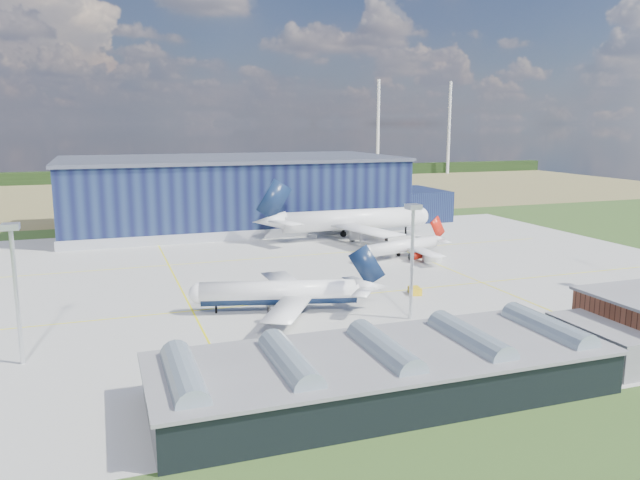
{
  "coord_description": "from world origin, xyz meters",
  "views": [
    {
      "loc": [
        -46.59,
        -135.8,
        38.18
      ],
      "look_at": [
        6.11,
        12.64,
        8.75
      ],
      "focal_mm": 35.0,
      "sensor_mm": 36.0,
      "label": 1
    }
  ],
  "objects_px": {
    "gse_van_b": "(388,254)",
    "airliner_red": "(402,240)",
    "gse_tug_a": "(415,291)",
    "gse_tug_b": "(370,269)",
    "airliner_navy": "(279,280)",
    "car_b": "(405,326)",
    "car_a": "(631,315)",
    "gse_van_a": "(432,258)",
    "light_mast_west": "(14,271)",
    "hangar": "(239,195)",
    "light_mast_center": "(412,243)",
    "airliner_widebody": "(353,209)",
    "gse_cart_b": "(313,236)"
  },
  "relations": [
    {
      "from": "gse_van_b",
      "to": "airliner_red",
      "type": "bearing_deg",
      "value": -80.36
    },
    {
      "from": "gse_tug_a",
      "to": "gse_tug_b",
      "type": "height_order",
      "value": "gse_tug_a"
    },
    {
      "from": "airliner_navy",
      "to": "gse_tug_a",
      "type": "distance_m",
      "value": 33.39
    },
    {
      "from": "gse_tug_b",
      "to": "car_b",
      "type": "bearing_deg",
      "value": -71.04
    },
    {
      "from": "gse_tug_a",
      "to": "car_a",
      "type": "xyz_separation_m",
      "value": [
        32.39,
        -30.11,
        -0.16
      ]
    },
    {
      "from": "airliner_red",
      "to": "car_b",
      "type": "distance_m",
      "value": 63.91
    },
    {
      "from": "gse_van_a",
      "to": "car_a",
      "type": "xyz_separation_m",
      "value": [
        11.71,
        -58.71,
        -0.48
      ]
    },
    {
      "from": "airliner_navy",
      "to": "gse_tug_a",
      "type": "height_order",
      "value": "airliner_navy"
    },
    {
      "from": "airliner_navy",
      "to": "car_b",
      "type": "distance_m",
      "value": 27.44
    },
    {
      "from": "airliner_navy",
      "to": "gse_tug_b",
      "type": "distance_m",
      "value": 42.19
    },
    {
      "from": "car_a",
      "to": "car_b",
      "type": "xyz_separation_m",
      "value": [
        -45.81,
        8.84,
        -0.01
      ]
    },
    {
      "from": "light_mast_west",
      "to": "car_a",
      "type": "relative_size",
      "value": 6.12
    },
    {
      "from": "gse_van_a",
      "to": "gse_tug_a",
      "type": "bearing_deg",
      "value": 156.41
    },
    {
      "from": "airliner_red",
      "to": "hangar",
      "type": "bearing_deg",
      "value": -82.75
    },
    {
      "from": "light_mast_west",
      "to": "airliner_navy",
      "type": "distance_m",
      "value": 49.48
    },
    {
      "from": "gse_van_a",
      "to": "gse_tug_b",
      "type": "bearing_deg",
      "value": 115.28
    },
    {
      "from": "light_mast_center",
      "to": "car_b",
      "type": "xyz_separation_m",
      "value": [
        -3.84,
        -5.13,
        -14.8
      ]
    },
    {
      "from": "hangar",
      "to": "airliner_widebody",
      "type": "height_order",
      "value": "hangar"
    },
    {
      "from": "gse_tug_b",
      "to": "gse_van_b",
      "type": "relative_size",
      "value": 0.65
    },
    {
      "from": "light_mast_center",
      "to": "gse_van_a",
      "type": "bearing_deg",
      "value": 55.92
    },
    {
      "from": "hangar",
      "to": "gse_cart_b",
      "type": "relative_size",
      "value": 50.57
    },
    {
      "from": "airliner_widebody",
      "to": "gse_van_a",
      "type": "distance_m",
      "value": 41.89
    },
    {
      "from": "airliner_navy",
      "to": "gse_van_a",
      "type": "bearing_deg",
      "value": -134.87
    },
    {
      "from": "light_mast_center",
      "to": "gse_cart_b",
      "type": "xyz_separation_m",
      "value": [
        10.64,
        90.92,
        -14.81
      ]
    },
    {
      "from": "airliner_red",
      "to": "gse_van_a",
      "type": "distance_m",
      "value": 10.25
    },
    {
      "from": "airliner_navy",
      "to": "car_a",
      "type": "height_order",
      "value": "airliner_navy"
    },
    {
      "from": "gse_van_b",
      "to": "light_mast_west",
      "type": "bearing_deg",
      "value": 165.5
    },
    {
      "from": "airliner_red",
      "to": "gse_cart_b",
      "type": "distance_m",
      "value": 41.56
    },
    {
      "from": "gse_tug_a",
      "to": "light_mast_west",
      "type": "bearing_deg",
      "value": -156.55
    },
    {
      "from": "gse_van_a",
      "to": "gse_cart_b",
      "type": "distance_m",
      "value": 50.18
    },
    {
      "from": "gse_van_b",
      "to": "car_a",
      "type": "bearing_deg",
      "value": -118.32
    },
    {
      "from": "light_mast_west",
      "to": "airliner_widebody",
      "type": "bearing_deg",
      "value": 42.42
    },
    {
      "from": "gse_tug_a",
      "to": "hangar",
      "type": "bearing_deg",
      "value": 110.76
    },
    {
      "from": "light_mast_center",
      "to": "gse_van_b",
      "type": "bearing_deg",
      "value": 68.55
    },
    {
      "from": "airliner_red",
      "to": "light_mast_center",
      "type": "bearing_deg",
      "value": 48.63
    },
    {
      "from": "car_a",
      "to": "light_mast_center",
      "type": "bearing_deg",
      "value": 84.16
    },
    {
      "from": "gse_tug_b",
      "to": "gse_van_b",
      "type": "height_order",
      "value": "gse_van_b"
    },
    {
      "from": "light_mast_center",
      "to": "gse_tug_b",
      "type": "distance_m",
      "value": 43.49
    },
    {
      "from": "airliner_navy",
      "to": "car_b",
      "type": "height_order",
      "value": "airliner_navy"
    },
    {
      "from": "hangar",
      "to": "gse_tug_a",
      "type": "height_order",
      "value": "hangar"
    },
    {
      "from": "airliner_red",
      "to": "gse_cart_b",
      "type": "height_order",
      "value": "airliner_red"
    },
    {
      "from": "hangar",
      "to": "car_b",
      "type": "xyz_separation_m",
      "value": [
        3.35,
        -129.94,
        -10.98
      ]
    },
    {
      "from": "airliner_red",
      "to": "gse_van_a",
      "type": "height_order",
      "value": "airliner_red"
    },
    {
      "from": "car_a",
      "to": "car_b",
      "type": "distance_m",
      "value": 46.66
    },
    {
      "from": "light_mast_west",
      "to": "car_a",
      "type": "xyz_separation_m",
      "value": [
        111.98,
        -13.97,
        -14.79
      ]
    },
    {
      "from": "car_a",
      "to": "car_b",
      "type": "bearing_deg",
      "value": 91.65
    },
    {
      "from": "hangar",
      "to": "car_a",
      "type": "xyz_separation_m",
      "value": [
        49.17,
        -138.78,
        -10.98
      ]
    },
    {
      "from": "airliner_navy",
      "to": "gse_van_a",
      "type": "distance_m",
      "value": 62.21
    },
    {
      "from": "airliner_navy",
      "to": "gse_tug_b",
      "type": "relative_size",
      "value": 15.01
    },
    {
      "from": "gse_cart_b",
      "to": "car_b",
      "type": "xyz_separation_m",
      "value": [
        -14.47,
        -96.05,
        0.01
      ]
    }
  ]
}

